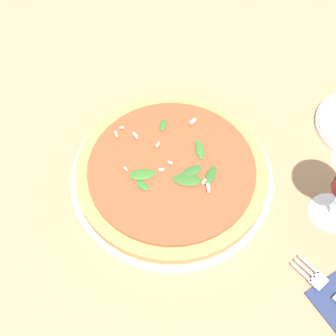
# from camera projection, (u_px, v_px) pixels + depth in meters

# --- Properties ---
(ground_plane) EXTENTS (6.00, 6.00, 0.00)m
(ground_plane) POSITION_uv_depth(u_px,v_px,m) (172.00, 178.00, 0.82)
(ground_plane) COLOR #9E7A56
(pizza_arugula_main) EXTENTS (0.35, 0.35, 0.05)m
(pizza_arugula_main) POSITION_uv_depth(u_px,v_px,m) (168.00, 172.00, 0.81)
(pizza_arugula_main) COLOR silver
(pizza_arugula_main) RESTS_ON ground_plane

